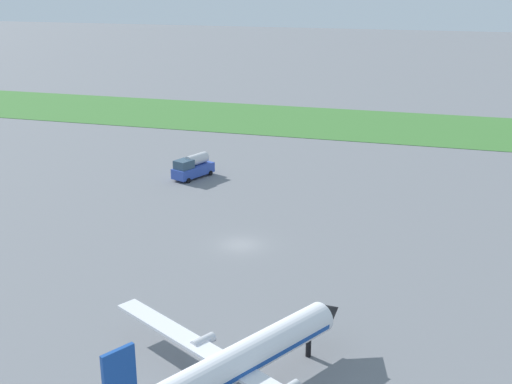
% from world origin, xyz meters
% --- Properties ---
extents(ground_plane, '(600.00, 600.00, 0.00)m').
position_xyz_m(ground_plane, '(0.00, 0.00, 0.00)').
color(ground_plane, slate).
extents(grass_taxiway_strip, '(360.00, 28.00, 0.08)m').
position_xyz_m(grass_taxiway_strip, '(0.00, 62.83, 0.04)').
color(grass_taxiway_strip, '#3D7533').
rests_on(grass_taxiway_strip, ground_plane).
extents(airplane_foreground_turboprop, '(23.19, 20.21, 7.69)m').
position_xyz_m(airplane_foreground_turboprop, '(7.72, -25.58, 2.81)').
color(airplane_foreground_turboprop, white).
rests_on(airplane_foreground_turboprop, ground_plane).
extents(fuel_truck_near_gate, '(4.66, 6.93, 3.29)m').
position_xyz_m(fuel_truck_near_gate, '(-13.85, 21.32, 1.58)').
color(fuel_truck_near_gate, '#334FB2').
rests_on(fuel_truck_near_gate, ground_plane).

